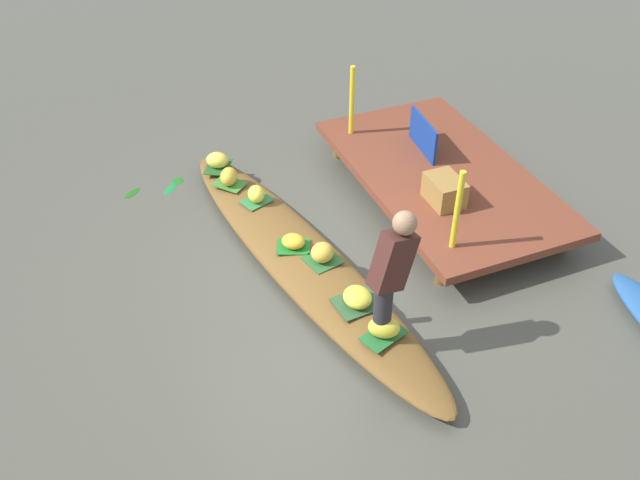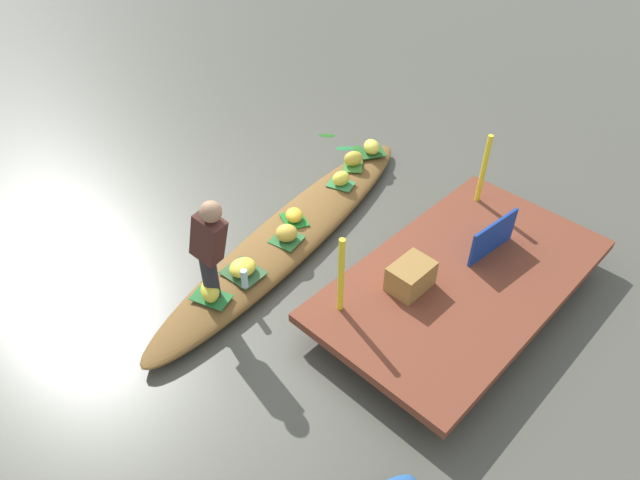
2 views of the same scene
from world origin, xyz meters
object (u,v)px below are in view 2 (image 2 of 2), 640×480
Objects in this scene: vendor_person at (209,246)px; banana_bunch_2 at (287,233)px; banana_bunch_6 at (353,159)px; banana_bunch_0 at (341,178)px; banana_bunch_5 at (294,215)px; banana_bunch_3 at (210,291)px; produce_crate at (411,276)px; vendor_boat at (291,234)px; market_banner at (493,237)px; banana_bunch_1 at (372,147)px; banana_bunch_4 at (243,267)px; water_bottle at (244,279)px.

banana_bunch_2 is at bearing -172.14° from vendor_person.
banana_bunch_0 is at bearing 22.52° from banana_bunch_6.
banana_bunch_0 is 0.96× the size of banana_bunch_5.
banana_bunch_3 is (2.35, 0.38, 0.01)m from banana_bunch_0.
produce_crate reaches higher than banana_bunch_5.
produce_crate is at bearing 55.04° from banana_bunch_6.
vendor_boat is 6.55× the size of market_banner.
banana_bunch_4 is at bearing 11.22° from banana_bunch_1.
banana_bunch_4 is (-0.46, -0.04, -0.02)m from banana_bunch_3.
banana_bunch_6 reaches higher than banana_bunch_0.
banana_bunch_0 is 0.98× the size of water_bottle.
vendor_person is 1.97m from produce_crate.
banana_bunch_1 is 1.76m from banana_bunch_5.
banana_bunch_0 is 1.24m from banana_bunch_2.
vendor_boat is 1.89m from banana_bunch_1.
banana_bunch_5 is at bearing 5.71° from banana_bunch_0.
banana_bunch_0 is 0.32× the size of market_banner.
market_banner is (-0.97, 1.99, 0.26)m from banana_bunch_5.
banana_bunch_1 reaches higher than vendor_boat.
produce_crate is at bearing 88.71° from banana_bunch_5.
banana_bunch_3 is 0.36m from water_bottle.
banana_bunch_4 is (0.88, 0.19, 0.20)m from vendor_boat.
banana_bunch_0 is 2.42m from vendor_person.
banana_bunch_2 reaches higher than banana_bunch_5.
banana_bunch_3 is 1.17× the size of banana_bunch_5.
vendor_boat is at bearing 26.08° from banana_bunch_5.
banana_bunch_3 is at bearing 4.97° from banana_bunch_2.
banana_bunch_1 is at bearing -170.46° from banana_bunch_5.
water_bottle is 0.33× the size of market_banner.
banana_bunch_2 is 0.69m from banana_bunch_4.
water_bottle is at bearing 158.76° from banana_bunch_3.
banana_bunch_3 is at bearing 11.33° from banana_bunch_5.
banana_bunch_5 is at bearing -91.29° from produce_crate.
water_bottle is at bearing 10.30° from vendor_boat.
banana_bunch_1 is 0.93× the size of banana_bunch_3.
banana_bunch_5 is 0.34× the size of market_banner.
banana_bunch_5 is 1.02× the size of water_bottle.
banana_bunch_6 is at bearing -177.27° from vendor_boat.
vendor_person is (3.14, 0.63, 0.61)m from banana_bunch_1.
vendor_person reaches higher than banana_bunch_4.
banana_bunch_6 is 0.20× the size of vendor_person.
market_banner reaches higher than banana_bunch_4.
banana_bunch_0 is 0.94× the size of banana_bunch_2.
produce_crate is (1.38, 1.97, 0.17)m from banana_bunch_6.
banana_bunch_1 is 2.78m from banana_bunch_4.
banana_bunch_6 is at bearing -167.43° from banana_bunch_4.
banana_bunch_0 is 0.91× the size of banana_bunch_6.
banana_bunch_5 is at bearing 11.42° from banana_bunch_6.
vendor_boat is 3.71× the size of vendor_person.
banana_bunch_0 is 2.03m from produce_crate.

